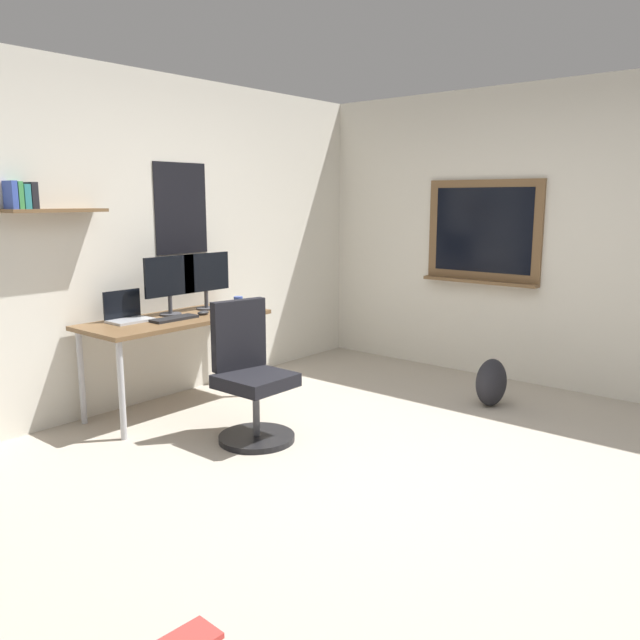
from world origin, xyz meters
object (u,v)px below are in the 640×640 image
object	(u,v)px
monitor_primary	(170,281)
computer_mouse	(203,313)
laptop	(127,314)
office_chair	(251,381)
keyboard	(174,319)
monitor_secondary	(206,277)
backpack	(491,382)
coffee_mug	(238,302)
desk	(176,327)

from	to	relation	value
monitor_primary	computer_mouse	world-z (taller)	monitor_primary
laptop	office_chair	bearing A→B (deg)	-77.10
keyboard	computer_mouse	distance (m)	0.28
laptop	computer_mouse	distance (m)	0.58
office_chair	monitor_secondary	world-z (taller)	monitor_secondary
monitor_secondary	computer_mouse	size ratio (longest dim) A/B	4.46
office_chair	backpack	size ratio (longest dim) A/B	2.50
office_chair	monitor_secondary	size ratio (longest dim) A/B	2.05
coffee_mug	backpack	distance (m)	2.17
laptop	coffee_mug	xyz separation A→B (m)	(0.96, -0.18, -0.01)
coffee_mug	monitor_secondary	bearing A→B (deg)	150.11
laptop	monitor_primary	bearing A→B (deg)	-7.54
desk	monitor_secondary	size ratio (longest dim) A/B	3.14
office_chair	computer_mouse	size ratio (longest dim) A/B	9.13
coffee_mug	backpack	bearing A→B (deg)	-60.84
monitor_primary	desk	bearing A→B (deg)	-109.66
computer_mouse	backpack	bearing A→B (deg)	-50.95
desk	computer_mouse	bearing A→B (deg)	-20.88
computer_mouse	office_chair	bearing A→B (deg)	-109.44
desk	monitor_secondary	bearing A→B (deg)	14.28
laptop	coffee_mug	bearing A→B (deg)	-10.61
monitor_secondary	coffee_mug	distance (m)	0.35
backpack	office_chair	bearing A→B (deg)	151.37
office_chair	computer_mouse	distance (m)	0.94
backpack	desk	bearing A→B (deg)	131.61
office_chair	coffee_mug	size ratio (longest dim) A/B	10.33
desk	computer_mouse	distance (m)	0.24
monitor_secondary	computer_mouse	xyz separation A→B (m)	(-0.19, -0.18, -0.25)
monitor_secondary	office_chair	bearing A→B (deg)	-115.71
desk	monitor_primary	bearing A→B (deg)	70.34
monitor_primary	coffee_mug	xyz separation A→B (m)	(0.59, -0.13, -0.22)
office_chair	backpack	world-z (taller)	office_chair
office_chair	keyboard	world-z (taller)	office_chair
office_chair	coffee_mug	bearing A→B (deg)	50.91
office_chair	laptop	size ratio (longest dim) A/B	3.06
monitor_primary	monitor_secondary	bearing A→B (deg)	0.00
monitor_secondary	keyboard	size ratio (longest dim) A/B	1.25
office_chair	laptop	world-z (taller)	laptop
laptop	monitor_primary	size ratio (longest dim) A/B	0.67
computer_mouse	desk	bearing A→B (deg)	159.12
office_chair	keyboard	size ratio (longest dim) A/B	2.57
coffee_mug	keyboard	bearing A→B (deg)	-175.92
backpack	coffee_mug	bearing A→B (deg)	119.16
monitor_primary	monitor_secondary	world-z (taller)	same
monitor_primary	computer_mouse	xyz separation A→B (m)	(0.17, -0.18, -0.25)
computer_mouse	coffee_mug	world-z (taller)	coffee_mug
office_chair	keyboard	bearing A→B (deg)	89.12
desk	coffee_mug	world-z (taller)	coffee_mug
laptop	keyboard	size ratio (longest dim) A/B	0.84
office_chair	keyboard	xyz separation A→B (m)	(0.01, 0.83, 0.33)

